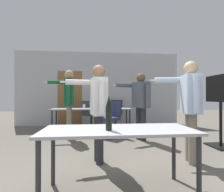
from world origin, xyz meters
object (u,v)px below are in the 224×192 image
at_px(person_center_tall, 69,97).
at_px(beer_bottle, 108,113).
at_px(person_right_polo, 140,100).
at_px(person_near_casual, 98,103).
at_px(tv_screen, 221,103).
at_px(person_left_plaid, 190,101).
at_px(office_chair_far_left, 110,120).
at_px(office_chair_far_right, 89,115).
at_px(drink_cup, 84,106).
at_px(office_chair_side_rolled, 116,114).

distance_m(person_center_tall, beer_bottle, 2.88).
distance_m(person_right_polo, beer_bottle, 2.63).
distance_m(person_near_casual, beer_bottle, 1.05).
xyz_separation_m(tv_screen, person_left_plaid, (-1.14, -0.78, 0.07)).
bearing_deg(beer_bottle, office_chair_far_left, 84.64).
xyz_separation_m(office_chair_far_right, drink_cup, (-0.15, -0.53, 0.34)).
relative_size(person_near_casual, person_center_tall, 0.91).
height_order(office_chair_far_right, drink_cup, office_chair_far_right).
height_order(tv_screen, person_center_tall, person_center_tall).
bearing_deg(person_center_tall, tv_screen, -110.81).
relative_size(person_left_plaid, person_right_polo, 1.00).
bearing_deg(office_chair_side_rolled, office_chair_far_right, 25.05).
bearing_deg(tv_screen, person_near_casual, -76.65).
relative_size(tv_screen, person_near_casual, 0.97).
bearing_deg(person_right_polo, office_chair_side_rolled, -8.81).
bearing_deg(person_near_casual, office_chair_side_rolled, -21.64).
bearing_deg(drink_cup, office_chair_far_right, 73.91).
height_order(person_near_casual, person_right_polo, person_right_polo).
relative_size(office_chair_far_right, office_chair_side_rolled, 0.98).
relative_size(office_chair_far_right, office_chair_far_left, 0.98).
distance_m(person_near_casual, person_right_polo, 1.77).
relative_size(person_near_casual, beer_bottle, 4.23).
bearing_deg(person_center_tall, beer_bottle, -166.48).
height_order(person_center_tall, office_chair_far_right, person_center_tall).
distance_m(office_chair_side_rolled, drink_cup, 1.34).
height_order(tv_screen, office_chair_far_left, tv_screen).
height_order(tv_screen, drink_cup, tv_screen).
xyz_separation_m(tv_screen, person_near_casual, (-2.66, -0.63, 0.03)).
bearing_deg(person_center_tall, office_chair_far_left, -87.54).
relative_size(person_center_tall, office_chair_far_right, 1.88).
bearing_deg(office_chair_far_right, person_left_plaid, 58.02).
xyz_separation_m(person_left_plaid, beer_bottle, (-1.42, -0.90, -0.10)).
xyz_separation_m(person_center_tall, office_chair_side_rolled, (1.43, 1.68, -0.63)).
relative_size(person_center_tall, drink_cup, 15.02).
bearing_deg(office_chair_side_rolled, office_chair_far_left, 92.59).
bearing_deg(person_right_polo, drink_cup, 29.27).
xyz_separation_m(office_chair_far_left, drink_cup, (-0.76, 0.87, 0.33)).
distance_m(person_left_plaid, beer_bottle, 1.68).
relative_size(person_center_tall, person_left_plaid, 1.06).
bearing_deg(office_chair_far_right, beer_bottle, 34.95).
distance_m(tv_screen, office_chair_far_right, 3.92).
distance_m(tv_screen, person_left_plaid, 1.38).
height_order(person_left_plaid, beer_bottle, person_left_plaid).
bearing_deg(person_right_polo, person_left_plaid, 175.83).
height_order(office_chair_side_rolled, beer_bottle, beer_bottle).
bearing_deg(person_left_plaid, office_chair_far_left, 43.25).
relative_size(office_chair_far_left, drink_cup, 8.14).
relative_size(person_right_polo, office_chair_far_left, 1.74).
xyz_separation_m(tv_screen, person_center_tall, (-3.39, 1.07, 0.14)).
height_order(office_chair_far_left, drink_cup, office_chair_far_left).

